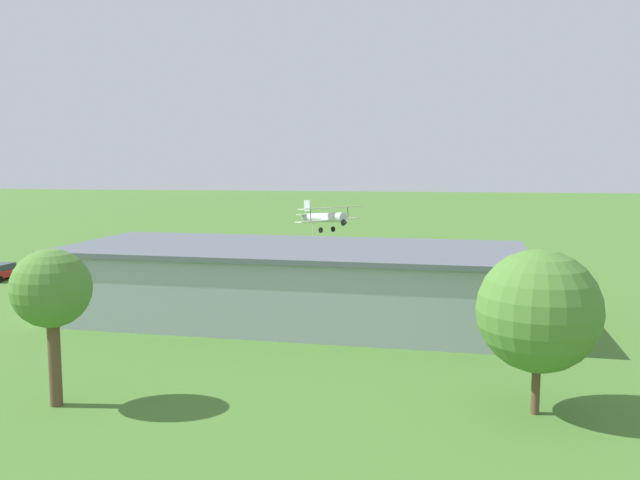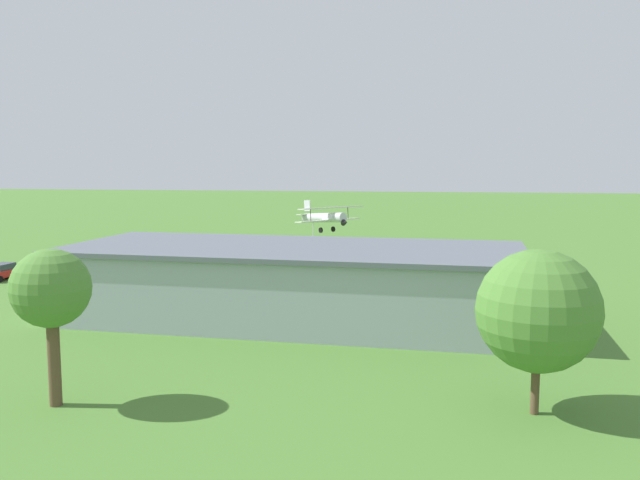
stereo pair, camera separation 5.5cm
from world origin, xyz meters
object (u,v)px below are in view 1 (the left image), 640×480
person_watching_takeoff (486,278)px  tree_by_windsock (539,311)px  car_orange (68,271)px  car_blue (130,273)px  person_crossing_taxiway (513,277)px  hangar (293,282)px  car_red (2,271)px  biplane (325,217)px  windsock (309,220)px  tree_near_perimeter_road (51,290)px  person_by_parked_cars (474,275)px

person_watching_takeoff → tree_by_windsock: size_ratio=0.22×
car_orange → tree_by_windsock: tree_by_windsock is taller
car_blue → person_crossing_taxiway: car_blue is taller
hangar → tree_by_windsock: (-15.33, 17.42, 2.18)m
car_red → tree_by_windsock: size_ratio=0.56×
biplane → tree_by_windsock: bearing=111.0°
car_red → biplane: bearing=-152.7°
person_crossing_taxiway → car_red: bearing=6.3°
biplane → tree_by_windsock: size_ratio=1.02×
car_red → windsock: windsock is taller
car_blue → windsock: (-14.44, -20.37, 3.90)m
car_orange → tree_by_windsock: size_ratio=0.54×
car_red → tree_near_perimeter_road: tree_near_perimeter_road is taller
person_by_parked_cars → person_watching_takeoff: person_watching_takeoff is taller
person_by_parked_cars → tree_near_perimeter_road: tree_near_perimeter_road is taller
person_crossing_taxiway → tree_near_perimeter_road: size_ratio=0.20×
hangar → biplane: biplane is taller
car_orange → person_watching_takeoff: (-41.92, -3.19, 0.01)m
biplane → windsock: (2.99, -5.45, -0.81)m
hangar → tree_by_windsock: size_ratio=4.46×
tree_by_windsock → person_by_parked_cars: bearing=-88.9°
car_orange → person_watching_takeoff: bearing=-175.6°
tree_near_perimeter_road → windsock: (-2.75, -53.29, -0.98)m
person_watching_takeoff → person_by_parked_cars: bearing=-61.7°
car_orange → person_by_parked_cars: 41.20m
car_orange → car_red: 6.72m
person_by_parked_cars → windsock: 25.06m
person_by_parked_cars → windsock: bearing=-37.7°
car_orange → person_crossing_taxiway: 44.82m
hangar → person_by_parked_cars: (-14.63, -17.99, -2.00)m
car_blue → tree_by_windsock: (-34.70, 30.18, 4.12)m
biplane → person_crossing_taxiway: (-20.30, 10.31, -4.78)m
person_by_parked_cars → hangar: bearing=50.9°
biplane → windsock: size_ratio=1.48×
biplane → person_by_parked_cars: 19.79m
car_red → person_by_parked_cars: bearing=-172.5°
tree_by_windsock → windsock: bearing=-68.2°
windsock → person_by_parked_cars: bearing=142.3°
hangar → tree_by_windsock: 23.30m
car_orange → person_by_parked_cars: (-40.88, -5.12, -0.05)m
hangar → person_watching_takeoff: hangar is taller
tree_near_perimeter_road → person_by_parked_cars: bearing=-120.3°
car_blue → car_red: (13.49, 1.02, -0.01)m
car_orange → windsock: size_ratio=0.79×
hangar → tree_by_windsock: bearing=131.3°
person_crossing_taxiway → tree_near_perimeter_road: tree_near_perimeter_road is taller
person_watching_takeoff → tree_near_perimeter_road: (23.36, 36.23, 4.90)m
tree_near_perimeter_road → tree_by_windsock: bearing=-173.2°
person_by_parked_cars → car_red: bearing=7.5°
car_red → person_by_parked_cars: 47.91m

